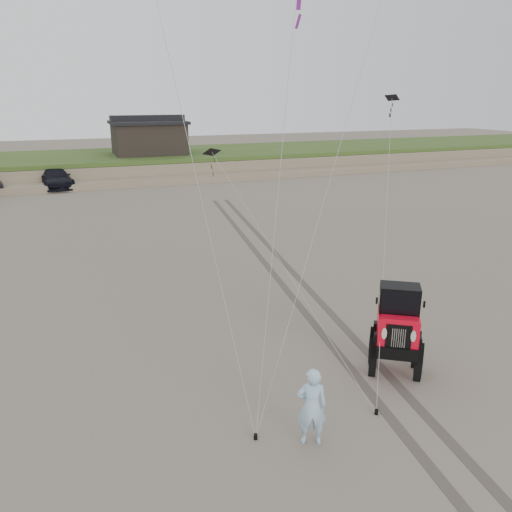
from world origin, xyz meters
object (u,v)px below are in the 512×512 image
object	(u,v)px
truck_c	(55,178)
man	(311,406)
jeep	(396,340)
cabin	(149,137)

from	to	relation	value
truck_c	man	world-z (taller)	man
jeep	man	bearing A→B (deg)	-119.63
jeep	truck_c	bearing A→B (deg)	136.98
cabin	jeep	bearing A→B (deg)	-90.76
truck_c	man	xyz separation A→B (m)	(4.39, -33.21, 0.09)
truck_c	cabin	bearing A→B (deg)	23.07
jeep	cabin	bearing A→B (deg)	122.76
jeep	man	world-z (taller)	jeep
man	cabin	bearing A→B (deg)	-74.35
truck_c	jeep	world-z (taller)	jeep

